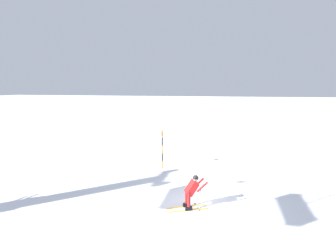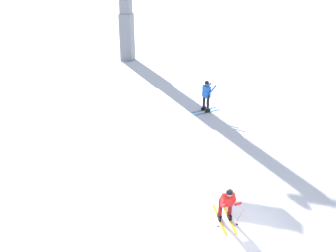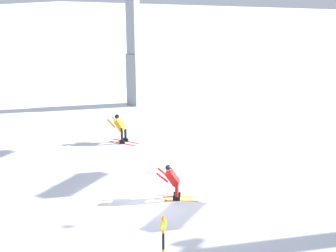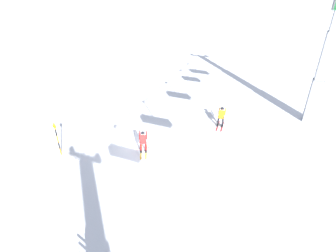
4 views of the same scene
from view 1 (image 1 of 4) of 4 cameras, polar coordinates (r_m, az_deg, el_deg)
name	(u,v)px [view 1 (image 1 of 4)]	position (r m, az deg, el deg)	size (l,w,h in m)	color
ground_plane	(199,205)	(11.69, 6.84, -16.71)	(260.00, 260.00, 0.00)	white
skier_carving_main	(192,190)	(11.04, 5.22, -13.66)	(1.74, 1.22, 1.55)	yellow
trail_marker_pole	(162,148)	(15.94, -1.27, -4.80)	(0.07, 0.28, 2.42)	orange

